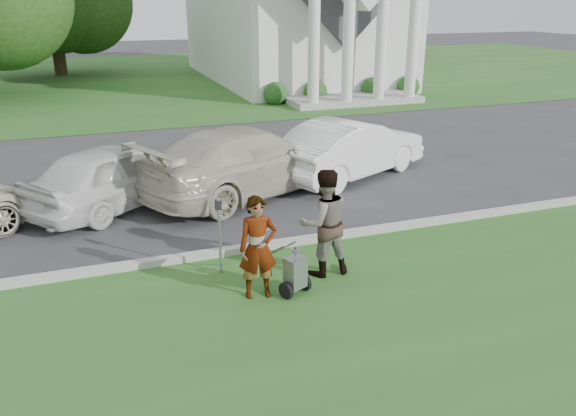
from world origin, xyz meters
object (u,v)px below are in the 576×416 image
striping_cart (295,273)px  car_d (350,148)px  parking_meter_near (219,227)px  person_left (258,249)px  car_c (247,160)px  person_right (324,223)px  car_b (116,175)px

striping_cart → car_d: (3.70, 5.66, 0.40)m
parking_meter_near → car_d: bearing=44.0°
person_left → car_c: person_left is taller
person_left → car_d: 6.98m
car_d → car_c: bearing=72.3°
striping_cart → parking_meter_near: size_ratio=0.73×
car_c → person_right: bearing=154.8°
striping_cart → car_b: (-2.42, 5.35, 0.37)m
striping_cart → car_c: car_c is taller
parking_meter_near → car_d: 6.49m
striping_cart → parking_meter_near: (-0.97, 1.15, 0.50)m
person_right → car_d: person_right is taller
person_left → parking_meter_near: 1.08m
person_left → parking_meter_near: bearing=118.6°
person_left → person_right: (1.30, 0.40, 0.10)m
person_left → parking_meter_near: (-0.39, 1.01, 0.03)m
car_c → car_d: car_c is taller
person_left → car_b: size_ratio=0.39×
person_left → car_c: 5.28m
person_right → car_b: size_ratio=0.43×
car_d → person_right: bearing=124.6°
person_right → car_d: 5.93m
person_right → parking_meter_near: bearing=-20.4°
person_left → person_right: person_right is taller
parking_meter_near → car_b: 4.44m
car_b → person_right: bearing=175.3°
person_right → car_d: (2.97, 5.12, -0.17)m
parking_meter_near → person_left: bearing=-68.8°
person_right → car_b: bearing=-57.4°
person_left → car_d: (4.27, 5.52, -0.07)m
person_right → car_b: person_right is taller
person_right → parking_meter_near: person_right is taller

